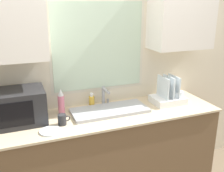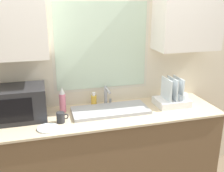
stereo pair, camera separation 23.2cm
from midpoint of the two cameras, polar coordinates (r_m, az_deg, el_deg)
countertop at (r=2.74m, az=2.02°, el=-14.97°), size 2.15×0.64×0.94m
wall_back at (r=2.63m, az=0.38°, el=6.47°), size 6.00×0.38×2.60m
sink_basin at (r=2.54m, az=2.28°, el=-5.35°), size 0.74×0.32×0.03m
faucet at (r=2.65m, az=1.35°, el=-1.87°), size 0.08×0.18×0.20m
microwave at (r=2.45m, az=-16.91°, el=-3.64°), size 0.46×0.35×0.30m
dish_rack at (r=2.78m, az=15.41°, el=-2.70°), size 0.33×0.26×0.29m
spray_bottle at (r=2.53m, az=-8.17°, el=-3.13°), size 0.06×0.06×0.25m
soap_bottle at (r=2.66m, az=-1.49°, el=-3.17°), size 0.06×0.06×0.15m
mug_near_sink at (r=2.33m, az=-8.27°, el=-6.85°), size 0.11×0.07×0.10m
small_plate at (r=2.26m, az=-10.91°, el=-9.06°), size 0.18×0.18×0.01m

